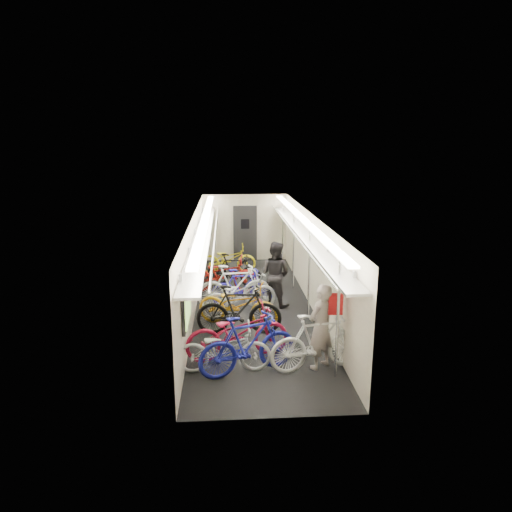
{
  "coord_description": "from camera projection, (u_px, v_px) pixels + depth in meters",
  "views": [
    {
      "loc": [
        -0.7,
        -11.22,
        4.13
      ],
      "look_at": [
        0.12,
        0.88,
        1.15
      ],
      "focal_mm": 32.0,
      "sensor_mm": 36.0,
      "label": 1
    }
  ],
  "objects": [
    {
      "name": "backpack",
      "position": [
        335.0,
        304.0,
        8.35
      ],
      "size": [
        0.27,
        0.16,
        0.38
      ],
      "primitive_type": "cube",
      "rotation": [
        0.0,
        0.0,
        -0.06
      ],
      "color": "#B21115",
      "rests_on": "passenger_near"
    },
    {
      "name": "bicycle_0",
      "position": [
        224.0,
        349.0,
        8.41
      ],
      "size": [
        1.75,
        0.61,
        0.92
      ],
      "primitive_type": "imported",
      "rotation": [
        0.0,
        0.0,
        1.57
      ],
      "color": "#ABACB0",
      "rests_on": "ground"
    },
    {
      "name": "bicycle_3",
      "position": [
        239.0,
        310.0,
        10.06
      ],
      "size": [
        1.93,
        0.65,
        1.14
      ],
      "primitive_type": "imported",
      "rotation": [
        0.0,
        0.0,
        1.51
      ],
      "color": "black",
      "rests_on": "ground"
    },
    {
      "name": "bicycle_5",
      "position": [
        235.0,
        287.0,
        11.69
      ],
      "size": [
        1.95,
        0.66,
        1.15
      ],
      "primitive_type": "imported",
      "rotation": [
        0.0,
        0.0,
        1.63
      ],
      "color": "white",
      "rests_on": "ground"
    },
    {
      "name": "passenger_near",
      "position": [
        321.0,
        327.0,
        8.49
      ],
      "size": [
        0.72,
        0.68,
        1.65
      ],
      "primitive_type": "imported",
      "rotation": [
        0.0,
        0.0,
        3.79
      ],
      "color": "gray",
      "rests_on": "ground"
    },
    {
      "name": "bicycle_1",
      "position": [
        248.0,
        344.0,
        8.32
      ],
      "size": [
        1.99,
        1.16,
        1.15
      ],
      "primitive_type": "imported",
      "rotation": [
        0.0,
        0.0,
        1.92
      ],
      "color": "navy",
      "rests_on": "ground"
    },
    {
      "name": "bicycle_4",
      "position": [
        238.0,
        305.0,
        10.58
      ],
      "size": [
        2.05,
        1.28,
        1.02
      ],
      "primitive_type": "imported",
      "rotation": [
        0.0,
        0.0,
        1.23
      ],
      "color": "orange",
      "rests_on": "ground"
    },
    {
      "name": "bicycle_9",
      "position": [
        234.0,
        271.0,
        13.43
      ],
      "size": [
        1.75,
        0.9,
        1.01
      ],
      "primitive_type": "imported",
      "rotation": [
        0.0,
        0.0,
        1.31
      ],
      "color": "black",
      "rests_on": "ground"
    },
    {
      "name": "train_car_shell",
      "position": [
        238.0,
        239.0,
        12.18
      ],
      "size": [
        10.0,
        10.0,
        10.0
      ],
      "color": "black",
      "rests_on": "ground"
    },
    {
      "name": "bicycle_2",
      "position": [
        238.0,
        333.0,
        8.93
      ],
      "size": [
        2.16,
        1.11,
        1.08
      ],
      "primitive_type": "imported",
      "rotation": [
        0.0,
        0.0,
        1.77
      ],
      "color": "maroon",
      "rests_on": "ground"
    },
    {
      "name": "bicycle_7",
      "position": [
        243.0,
        287.0,
        11.89
      ],
      "size": [
        1.69,
        0.56,
        1.0
      ],
      "primitive_type": "imported",
      "rotation": [
        0.0,
        0.0,
        1.62
      ],
      "color": "#241CAB",
      "rests_on": "ground"
    },
    {
      "name": "bicycle_6",
      "position": [
        240.0,
        295.0,
        11.22
      ],
      "size": [
        2.11,
        1.46,
        1.05
      ],
      "primitive_type": "imported",
      "rotation": [
        0.0,
        0.0,
        1.99
      ],
      "color": "#B0B0B4",
      "rests_on": "ground"
    },
    {
      "name": "bicycle_10",
      "position": [
        228.0,
        259.0,
        14.94
      ],
      "size": [
        1.81,
        0.64,
        0.95
      ],
      "primitive_type": "imported",
      "rotation": [
        0.0,
        0.0,
        1.58
      ],
      "color": "yellow",
      "rests_on": "ground"
    },
    {
      "name": "bicycle_8",
      "position": [
        222.0,
        274.0,
        13.0
      ],
      "size": [
        2.06,
        0.93,
        1.05
      ],
      "primitive_type": "imported",
      "rotation": [
        0.0,
        0.0,
        1.45
      ],
      "color": "maroon",
      "rests_on": "ground"
    },
    {
      "name": "bicycle_11",
      "position": [
        318.0,
        342.0,
        8.45
      ],
      "size": [
        1.94,
        0.9,
        1.13
      ],
      "primitive_type": "imported",
      "rotation": [
        0.0,
        0.0,
        1.78
      ],
      "color": "silver",
      "rests_on": "ground"
    },
    {
      "name": "passenger_mid",
      "position": [
        275.0,
        274.0,
        11.84
      ],
      "size": [
        1.06,
        1.02,
        1.71
      ],
      "primitive_type": "imported",
      "rotation": [
        0.0,
        0.0,
        2.5
      ],
      "color": "black",
      "rests_on": "ground"
    }
  ]
}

